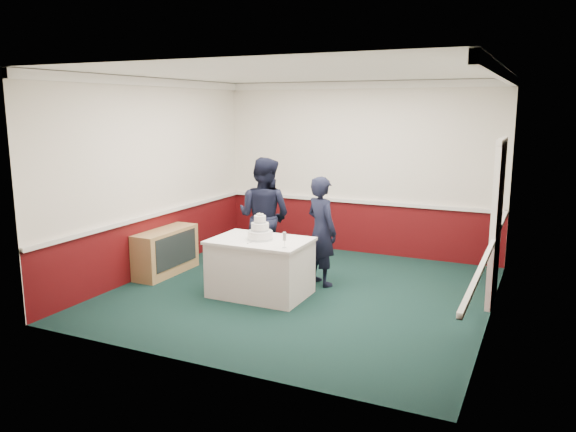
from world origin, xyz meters
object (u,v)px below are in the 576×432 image
at_px(cake_knife, 251,242).
at_px(champagne_flute, 284,237).
at_px(person_woman, 321,231).
at_px(sideboard, 166,252).
at_px(cake_table, 260,267).
at_px(wedding_cake, 260,231).
at_px(person_man, 264,217).

bearing_deg(cake_knife, champagne_flute, -6.78).
bearing_deg(person_woman, cake_knife, 89.84).
relative_size(sideboard, person_woman, 0.75).
xyz_separation_m(cake_table, champagne_flute, (0.50, -0.28, 0.53)).
bearing_deg(wedding_cake, cake_knife, -98.53).
xyz_separation_m(cake_knife, person_woman, (0.61, 1.01, 0.01)).
bearing_deg(person_man, wedding_cake, 116.93).
relative_size(wedding_cake, champagne_flute, 1.78).
height_order(sideboard, champagne_flute, champagne_flute).
bearing_deg(person_man, champagne_flute, 129.97).
bearing_deg(cake_knife, person_man, 110.77).
height_order(wedding_cake, champagne_flute, wedding_cake).
relative_size(wedding_cake, person_woman, 0.23).
bearing_deg(person_woman, champagne_flute, 116.86).
xyz_separation_m(champagne_flute, person_woman, (0.08, 1.09, -0.13)).
height_order(sideboard, person_woman, person_woman).
height_order(sideboard, wedding_cake, wedding_cake).
xyz_separation_m(person_man, person_woman, (0.99, -0.11, -0.11)).
bearing_deg(sideboard, person_man, 24.68).
bearing_deg(wedding_cake, person_woman, 54.33).
bearing_deg(sideboard, cake_knife, -15.10).
relative_size(sideboard, cake_knife, 5.45).
relative_size(cake_knife, person_man, 0.12).
relative_size(cake_table, person_woman, 0.83).
bearing_deg(cake_table, cake_knife, -98.53).
distance_m(wedding_cake, champagne_flute, 0.57).
height_order(cake_knife, person_man, person_man).
height_order(wedding_cake, cake_knife, wedding_cake).
bearing_deg(person_man, sideboard, 27.33).
distance_m(cake_table, champagne_flute, 0.78).
bearing_deg(cake_table, person_man, 114.28).
xyz_separation_m(sideboard, person_man, (1.39, 0.64, 0.56)).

